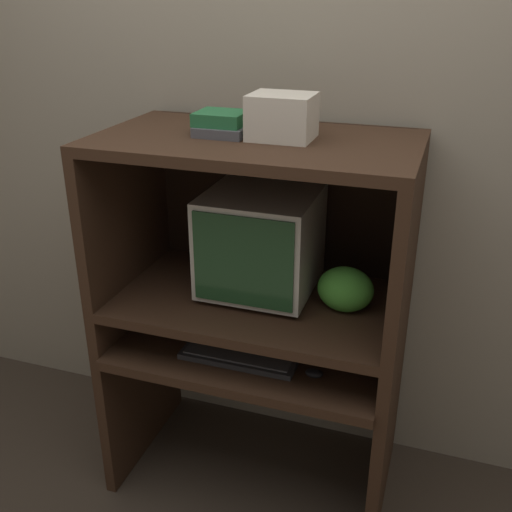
% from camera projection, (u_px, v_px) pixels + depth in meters
% --- Properties ---
extents(wall_back, '(6.00, 0.06, 2.60)m').
position_uv_depth(wall_back, '(287.00, 137.00, 2.25)').
color(wall_back, gray).
rests_on(wall_back, ground_plane).
extents(desk_base, '(1.04, 0.63, 0.63)m').
position_uv_depth(desk_base, '(253.00, 396.00, 2.28)').
color(desk_base, '#382316').
rests_on(desk_base, ground_plane).
extents(desk_monitor_shelf, '(1.04, 0.61, 0.18)m').
position_uv_depth(desk_monitor_shelf, '(256.00, 306.00, 2.16)').
color(desk_monitor_shelf, '#382316').
rests_on(desk_monitor_shelf, desk_base).
extents(hutch_upper, '(1.04, 0.61, 0.57)m').
position_uv_depth(hutch_upper, '(260.00, 189.00, 2.01)').
color(hutch_upper, '#382316').
rests_on(hutch_upper, desk_monitor_shelf).
extents(crt_monitor, '(0.38, 0.39, 0.37)m').
position_uv_depth(crt_monitor, '(260.00, 241.00, 2.11)').
color(crt_monitor, beige).
rests_on(crt_monitor, desk_monitor_shelf).
extents(keyboard, '(0.41, 0.13, 0.03)m').
position_uv_depth(keyboard, '(239.00, 357.00, 2.09)').
color(keyboard, '#2D2D30').
rests_on(keyboard, desk_base).
extents(mouse, '(0.06, 0.04, 0.03)m').
position_uv_depth(mouse, '(314.00, 373.00, 2.00)').
color(mouse, black).
rests_on(mouse, desk_base).
extents(snack_bag, '(0.19, 0.14, 0.16)m').
position_uv_depth(snack_bag, '(345.00, 289.00, 2.02)').
color(snack_bag, green).
rests_on(snack_bag, desk_monitor_shelf).
extents(book_stack, '(0.17, 0.16, 0.07)m').
position_uv_depth(book_stack, '(222.00, 124.00, 1.92)').
color(book_stack, '#4C4C51').
rests_on(book_stack, hutch_upper).
extents(storage_box, '(0.20, 0.17, 0.14)m').
position_uv_depth(storage_box, '(282.00, 117.00, 1.86)').
color(storage_box, beige).
rests_on(storage_box, hutch_upper).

